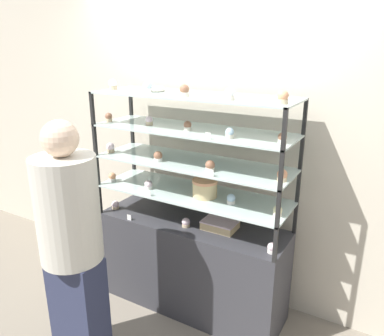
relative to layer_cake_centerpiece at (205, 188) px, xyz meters
name	(u,v)px	position (x,y,z in m)	size (l,w,h in m)	color
ground_plane	(192,304)	(-0.12, 0.02, -1.06)	(20.00, 20.00, 0.00)	gray
back_wall	(216,141)	(-0.12, 0.40, 0.24)	(8.00, 0.05, 2.60)	beige
display_base	(192,264)	(-0.12, 0.02, -0.68)	(1.47, 0.47, 0.75)	#333338
display_riser_lower	(192,194)	(-0.12, 0.02, -0.08)	(1.47, 0.47, 0.24)	black
display_riser_middle	(192,163)	(-0.12, 0.02, 0.16)	(1.47, 0.47, 0.24)	black
display_riser_upper	(192,131)	(-0.12, 0.02, 0.40)	(1.47, 0.47, 0.24)	black
display_riser_top	(192,96)	(-0.12, 0.02, 0.65)	(1.47, 0.47, 0.24)	black
layer_cake_centerpiece	(205,188)	(0.00, 0.00, 0.00)	(0.18, 0.18, 0.13)	#DBBC84
sheet_cake_frosted	(220,224)	(0.11, 0.03, -0.27)	(0.25, 0.18, 0.06)	#DBBC84
cupcake_0	(115,205)	(-0.79, -0.09, -0.27)	(0.06, 0.06, 0.07)	#CCB28C
cupcake_1	(186,223)	(-0.12, -0.07, -0.27)	(0.06, 0.06, 0.07)	#CCB28C
cupcake_2	(272,248)	(0.56, -0.11, -0.27)	(0.06, 0.06, 0.07)	white
price_tag_0	(129,217)	(-0.55, -0.20, -0.28)	(0.04, 0.00, 0.04)	white
cupcake_3	(112,177)	(-0.80, -0.09, -0.03)	(0.06, 0.06, 0.07)	white
cupcake_4	(149,185)	(-0.44, -0.08, -0.03)	(0.06, 0.06, 0.07)	white
cupcake_5	(231,199)	(0.22, -0.02, -0.03)	(0.06, 0.06, 0.07)	white
cupcake_6	(278,211)	(0.56, -0.05, -0.03)	(0.06, 0.06, 0.07)	beige
price_tag_1	(149,193)	(-0.36, -0.20, -0.04)	(0.04, 0.00, 0.04)	white
cupcake_7	(110,148)	(-0.80, -0.09, 0.21)	(0.06, 0.06, 0.08)	#CCB28C
cupcake_8	(158,157)	(-0.33, -0.10, 0.21)	(0.06, 0.06, 0.08)	white
cupcake_9	(210,166)	(0.10, -0.11, 0.21)	(0.06, 0.06, 0.08)	beige
cupcake_10	(282,176)	(0.57, -0.05, 0.21)	(0.06, 0.06, 0.08)	#CCB28C
price_tag_2	(211,173)	(0.15, -0.20, 0.20)	(0.04, 0.00, 0.04)	white
cupcake_11	(109,117)	(-0.81, -0.07, 0.45)	(0.05, 0.05, 0.07)	#CCB28C
cupcake_12	(149,121)	(-0.46, -0.03, 0.45)	(0.05, 0.05, 0.07)	#CCB28C
cupcake_13	(187,126)	(-0.12, -0.04, 0.45)	(0.05, 0.05, 0.07)	beige
cupcake_14	(230,133)	(0.23, -0.10, 0.45)	(0.05, 0.05, 0.07)	beige
cupcake_15	(282,138)	(0.56, -0.07, 0.45)	(0.05, 0.05, 0.07)	beige
price_tag_3	(208,136)	(0.12, -0.20, 0.44)	(0.04, 0.00, 0.04)	white
cupcake_16	(113,85)	(-0.79, -0.02, 0.70)	(0.06, 0.06, 0.08)	#CCB28C
cupcake_17	(148,87)	(-0.46, -0.02, 0.70)	(0.06, 0.06, 0.08)	white
cupcake_18	(184,91)	(-0.11, -0.10, 0.70)	(0.06, 0.06, 0.08)	beige
cupcake_19	(230,94)	(0.22, -0.11, 0.70)	(0.06, 0.06, 0.08)	beige
cupcake_20	(283,97)	(0.55, -0.09, 0.70)	(0.06, 0.06, 0.08)	#CCB28C
price_tag_4	(145,92)	(-0.36, -0.20, 0.68)	(0.04, 0.00, 0.04)	white
donut_glazed	(156,89)	(-0.44, 0.04, 0.67)	(0.13, 0.13, 0.03)	#EFE5CC
customer_figure	(71,241)	(-0.50, -0.81, -0.18)	(0.38, 0.38, 1.64)	#282D47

